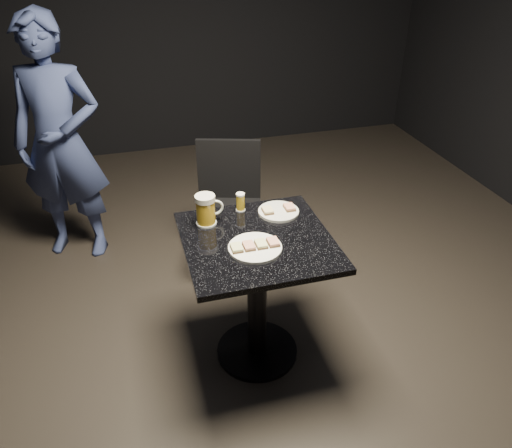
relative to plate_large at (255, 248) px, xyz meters
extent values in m
plane|color=black|center=(0.03, 0.08, -0.76)|extent=(6.00, 6.00, 0.00)
cylinder|color=white|center=(0.00, 0.00, 0.00)|extent=(0.25, 0.25, 0.01)
cylinder|color=silver|center=(0.21, 0.29, 0.00)|extent=(0.21, 0.21, 0.01)
imported|color=navy|center=(-0.91, 1.41, 0.05)|extent=(0.68, 0.56, 1.62)
cylinder|color=black|center=(0.03, 0.08, -0.74)|extent=(0.44, 0.44, 0.03)
cylinder|color=black|center=(0.03, 0.08, -0.38)|extent=(0.10, 0.10, 0.69)
cube|color=black|center=(0.03, 0.08, -0.02)|extent=(0.70, 0.70, 0.03)
cylinder|color=silver|center=(-0.17, 0.28, 0.00)|extent=(0.10, 0.10, 0.01)
cylinder|color=gold|center=(-0.17, 0.28, 0.06)|extent=(0.09, 0.09, 0.12)
cylinder|color=silver|center=(-0.17, 0.28, 0.14)|extent=(0.10, 0.10, 0.03)
torus|color=white|center=(-0.12, 0.30, 0.07)|extent=(0.08, 0.01, 0.08)
cylinder|color=silver|center=(0.02, 0.36, 0.00)|extent=(0.05, 0.05, 0.01)
cylinder|color=gold|center=(0.02, 0.36, 0.04)|extent=(0.04, 0.04, 0.08)
cylinder|color=white|center=(0.02, 0.36, 0.09)|extent=(0.05, 0.05, 0.01)
cube|color=black|center=(0.06, 0.85, -0.31)|extent=(0.51, 0.51, 0.04)
cylinder|color=black|center=(-0.16, 0.73, -0.54)|extent=(0.03, 0.03, 0.43)
cylinder|color=black|center=(0.17, 0.63, -0.54)|extent=(0.03, 0.03, 0.43)
cylinder|color=black|center=(-0.06, 1.06, -0.54)|extent=(0.03, 0.03, 0.43)
cylinder|color=black|center=(0.27, 0.96, -0.54)|extent=(0.03, 0.03, 0.43)
cube|color=black|center=(0.11, 1.03, -0.09)|extent=(0.40, 0.15, 0.41)
cube|color=#4C3521|center=(-0.09, 0.00, 0.01)|extent=(0.05, 0.07, 0.01)
cube|color=#D1D184|center=(-0.09, 0.00, 0.02)|extent=(0.05, 0.07, 0.01)
cube|color=#4C3521|center=(-0.03, 0.00, 0.01)|extent=(0.05, 0.07, 0.01)
cube|color=tan|center=(-0.03, 0.00, 0.02)|extent=(0.05, 0.07, 0.01)
cube|color=#4C3521|center=(0.03, 0.00, 0.01)|extent=(0.05, 0.07, 0.01)
cube|color=#D1D184|center=(0.03, 0.00, 0.02)|extent=(0.05, 0.07, 0.01)
cube|color=#4C3521|center=(0.09, 0.00, 0.01)|extent=(0.05, 0.07, 0.01)
cube|color=tan|center=(0.09, 0.00, 0.02)|extent=(0.05, 0.07, 0.01)
cube|color=#4C3521|center=(0.15, 0.29, 0.01)|extent=(0.05, 0.07, 0.01)
cube|color=beige|center=(0.15, 0.29, 0.02)|extent=(0.05, 0.07, 0.01)
cube|color=#4C3521|center=(0.26, 0.29, 0.01)|extent=(0.05, 0.07, 0.01)
cube|color=tan|center=(0.26, 0.29, 0.02)|extent=(0.05, 0.07, 0.01)
camera|label=1|loc=(-0.51, -1.82, 1.29)|focal=35.00mm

